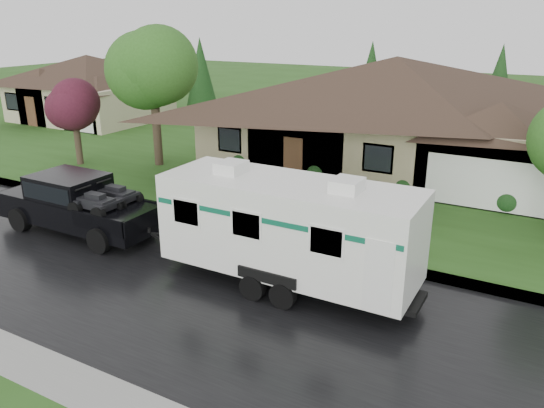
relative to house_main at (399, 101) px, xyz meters
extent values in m
plane|color=#274F18|center=(-2.29, -13.84, -3.59)|extent=(140.00, 140.00, 0.00)
cube|color=black|center=(-2.29, -15.84, -3.59)|extent=(140.00, 8.00, 0.01)
cube|color=gray|center=(-2.29, -11.59, -3.52)|extent=(140.00, 0.50, 0.15)
cube|color=#274F18|center=(-2.29, 1.16, -3.52)|extent=(140.00, 26.00, 0.15)
cube|color=tan|center=(-0.29, 0.16, -1.94)|extent=(18.00, 10.00, 3.00)
pyramid|color=#34261C|center=(-0.29, 0.16, 2.16)|extent=(19.44, 10.80, 2.60)
cube|color=tan|center=(5.11, -2.84, -2.09)|extent=(5.76, 4.00, 2.70)
cube|color=#C4B991|center=(-24.29, 2.16, -2.04)|extent=(10.00, 8.00, 2.80)
pyramid|color=#34261C|center=(-24.29, 2.16, 1.36)|extent=(10.80, 8.64, 2.00)
cube|color=#C4B991|center=(-21.29, 0.16, -2.18)|extent=(3.20, 4.00, 2.52)
cylinder|color=#382B1E|center=(-11.11, -5.68, -1.94)|extent=(0.45, 0.45, 3.00)
sphere|color=#387425|center=(-11.11, -5.68, 1.34)|extent=(4.14, 4.14, 4.14)
cylinder|color=#382B1E|center=(-14.90, -7.63, -2.46)|extent=(0.35, 0.35, 1.97)
sphere|color=#4E1828|center=(-14.90, -7.63, -0.31)|extent=(2.71, 2.71, 2.71)
sphere|color=#143814|center=(-6.59, -4.54, -2.94)|extent=(1.00, 1.00, 1.00)
sphere|color=#143814|center=(-2.39, -4.54, -2.94)|extent=(1.00, 1.00, 1.00)
sphere|color=#143814|center=(1.81, -4.54, -2.94)|extent=(1.00, 1.00, 1.00)
sphere|color=#143814|center=(6.01, -4.54, -2.94)|extent=(1.00, 1.00, 1.00)
cube|color=black|center=(-7.72, -14.10, -2.75)|extent=(6.45, 2.15, 0.92)
cube|color=black|center=(-10.08, -14.10, -2.46)|extent=(1.72, 2.10, 0.38)
cube|color=black|center=(-8.15, -14.10, -1.93)|extent=(2.58, 2.02, 0.97)
cube|color=black|center=(-8.15, -14.10, -1.87)|extent=(2.36, 2.06, 0.59)
cube|color=black|center=(-5.67, -14.10, -2.54)|extent=(2.36, 2.04, 0.06)
cylinder|color=black|center=(-9.76, -15.16, -3.14)|extent=(0.90, 0.34, 0.90)
cylinder|color=black|center=(-9.76, -13.05, -3.14)|extent=(0.90, 0.34, 0.90)
cylinder|color=black|center=(-5.67, -15.16, -3.14)|extent=(0.90, 0.34, 0.90)
cylinder|color=black|center=(-5.67, -13.05, -3.14)|extent=(0.90, 0.34, 0.90)
cube|color=white|center=(0.98, -14.10, -1.68)|extent=(7.52, 2.58, 2.63)
cube|color=black|center=(0.98, -14.10, -3.16)|extent=(7.95, 1.29, 0.15)
cube|color=#0C593F|center=(0.98, -14.10, -1.11)|extent=(7.37, 2.60, 0.15)
cube|color=white|center=(-0.95, -14.10, -0.20)|extent=(0.75, 0.86, 0.34)
cube|color=white|center=(2.70, -14.10, -0.20)|extent=(0.75, 0.86, 0.34)
cylinder|color=black|center=(0.50, -15.37, -3.22)|extent=(0.75, 0.26, 0.75)
cylinder|color=black|center=(0.50, -12.84, -3.22)|extent=(0.75, 0.26, 0.75)
cylinder|color=black|center=(1.47, -15.37, -3.22)|extent=(0.75, 0.26, 0.75)
cylinder|color=black|center=(1.47, -12.84, -3.22)|extent=(0.75, 0.26, 0.75)
camera|label=1|loc=(7.42, -26.78, 4.01)|focal=35.00mm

